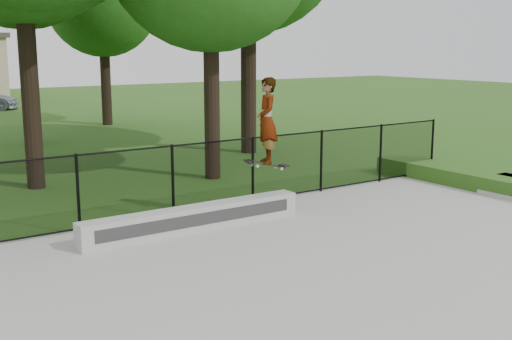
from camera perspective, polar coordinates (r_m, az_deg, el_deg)
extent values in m
plane|color=#315718|center=(8.96, 10.78, -12.48)|extent=(100.00, 100.00, 0.00)
cube|color=#A4A59F|center=(8.95, 10.79, -12.31)|extent=(14.00, 12.00, 0.06)
cube|color=#B1B1AC|center=(12.33, -5.48, -4.30)|extent=(4.58, 0.40, 0.47)
cube|color=black|center=(13.01, 0.96, 0.54)|extent=(0.81, 0.23, 0.26)
imported|color=#9DCACF|center=(12.88, 0.97, 4.41)|extent=(0.63, 0.74, 1.73)
cylinder|color=black|center=(12.56, -15.54, -1.97)|extent=(0.06, 0.06, 1.50)
cylinder|color=black|center=(13.32, -7.41, -0.92)|extent=(0.06, 0.06, 1.50)
cylinder|color=black|center=(14.32, -0.28, 0.01)|extent=(0.06, 0.06, 1.50)
cylinder|color=black|center=(15.52, 5.82, 0.81)|extent=(0.06, 0.06, 1.50)
cylinder|color=black|center=(16.87, 11.01, 1.48)|extent=(0.06, 0.06, 1.50)
cylinder|color=black|center=(18.34, 15.39, 2.04)|extent=(0.06, 0.06, 1.50)
cylinder|color=black|center=(13.19, -7.48, 2.14)|extent=(16.00, 0.04, 0.04)
cylinder|color=black|center=(13.48, -7.33, -3.84)|extent=(16.00, 0.04, 0.04)
cube|color=black|center=(13.32, -7.41, -0.92)|extent=(16.00, 0.01, 1.50)
cube|color=#A4A59F|center=(16.07, 21.15, -2.20)|extent=(0.37, 1.20, 0.15)
cylinder|color=black|center=(16.82, -19.51, 7.73)|extent=(0.44, 0.44, 5.53)
cylinder|color=black|center=(29.82, -13.22, 7.90)|extent=(0.44, 0.44, 4.14)
sphere|color=#295215|center=(29.85, -13.52, 14.50)|extent=(4.97, 4.97, 4.97)
cylinder|color=black|center=(17.15, -3.96, 6.81)|extent=(0.44, 0.44, 4.59)
cylinder|color=black|center=(24.58, -19.68, 8.64)|extent=(0.44, 0.44, 5.59)
cylinder|color=black|center=(21.37, -0.67, 8.64)|extent=(0.44, 0.44, 5.32)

